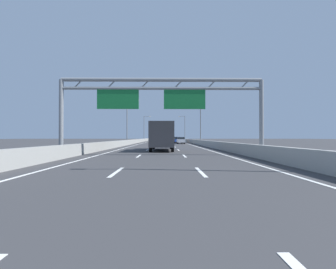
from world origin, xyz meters
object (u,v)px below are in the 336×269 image
(sign_gantry, at_px, (159,96))
(white_car, at_px, (181,140))
(blue_car, at_px, (178,140))
(orange_car, at_px, (177,140))
(yellow_car, at_px, (175,139))
(streetlamp_left_mid, at_px, (128,118))
(streetlamp_left_far, at_px, (145,127))
(silver_car, at_px, (165,140))
(black_car, at_px, (156,139))
(box_truck, at_px, (162,136))
(green_car, at_px, (164,139))
(streetlamp_right_far, at_px, (184,127))
(streetlamp_right_near, at_px, (335,45))
(streetlamp_right_mid, at_px, (199,118))

(sign_gantry, height_order, white_car, sign_gantry)
(blue_car, relative_size, orange_car, 0.96)
(sign_gantry, xyz_separation_m, yellow_car, (3.68, 62.66, -4.05))
(streetlamp_left_mid, height_order, streetlamp_left_far, same)
(streetlamp_left_mid, relative_size, silver_car, 2.30)
(streetlamp_left_far, xyz_separation_m, black_car, (4.08, 2.02, -4.66))
(streetlamp_left_mid, height_order, box_truck, streetlamp_left_mid)
(green_car, bearing_deg, streetlamp_right_far, 20.98)
(silver_car, relative_size, box_truck, 0.46)
(sign_gantry, distance_m, streetlamp_right_far, 74.13)
(green_car, xyz_separation_m, box_truck, (0.13, -63.33, 0.92))
(orange_car, relative_size, box_truck, 0.50)
(orange_car, height_order, green_car, green_car)
(streetlamp_left_mid, xyz_separation_m, green_car, (7.25, 38.94, -4.66))
(streetlamp_right_near, height_order, black_car, streetlamp_right_near)
(black_car, bearing_deg, streetlamp_right_far, -10.56)
(orange_car, bearing_deg, yellow_car, 89.84)
(sign_gantry, height_order, black_car, sign_gantry)
(white_car, height_order, box_truck, box_truck)
(streetlamp_right_mid, relative_size, streetlamp_right_far, 1.00)
(streetlamp_right_mid, bearing_deg, black_car, 103.89)
(orange_car, relative_size, white_car, 0.96)
(streetlamp_left_far, relative_size, black_car, 2.18)
(blue_car, xyz_separation_m, green_car, (-3.76, 28.73, -0.02))
(white_car, bearing_deg, streetlamp_left_mid, -160.63)
(streetlamp_right_near, height_order, blue_car, streetlamp_right_near)
(streetlamp_left_mid, xyz_separation_m, blue_car, (11.01, 10.21, -4.63))
(streetlamp_left_far, xyz_separation_m, orange_car, (10.91, -24.69, -4.66))
(green_car, distance_m, black_car, 5.90)
(streetlamp_left_far, relative_size, green_car, 2.13)
(silver_car, distance_m, green_car, 16.90)
(streetlamp_left_far, distance_m, streetlamp_right_far, 14.93)
(green_car, bearing_deg, box_truck, -89.88)
(sign_gantry, relative_size, orange_car, 3.77)
(white_car, distance_m, yellow_car, 26.86)
(silver_car, xyz_separation_m, green_car, (-0.44, 16.89, -0.01))
(green_car, xyz_separation_m, white_car, (4.00, -34.98, 0.03))
(silver_car, distance_m, white_car, 18.44)
(streetlamp_right_far, xyz_separation_m, yellow_car, (-3.98, -11.07, -4.62))
(orange_car, bearing_deg, sign_gantry, -94.24)
(silver_car, xyz_separation_m, black_car, (-3.61, 21.86, -0.02))
(black_car, distance_m, box_truck, 68.39)
(blue_car, xyz_separation_m, white_car, (0.24, -6.25, 0.01))
(streetlamp_right_near, xyz_separation_m, streetlamp_right_far, (0.00, 83.77, 0.00))
(sign_gantry, height_order, orange_car, sign_gantry)
(streetlamp_right_near, distance_m, streetlamp_right_far, 83.77)
(streetlamp_left_mid, bearing_deg, streetlamp_right_near, -70.38)
(yellow_car, height_order, box_truck, box_truck)
(streetlamp_right_near, xyz_separation_m, streetlamp_left_far, (-14.93, 83.77, 0.00))
(streetlamp_left_far, relative_size, silver_car, 2.30)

